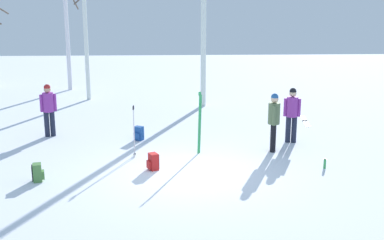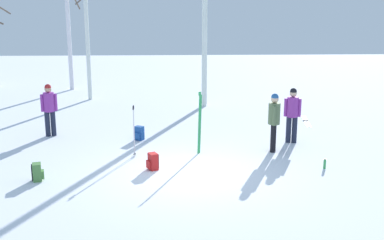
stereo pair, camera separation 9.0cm
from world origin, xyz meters
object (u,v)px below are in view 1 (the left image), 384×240
(water_bottle_0, at_px, (325,164))
(birch_tree_3, at_px, (203,11))
(ski_pair_planted_0, at_px, (200,123))
(birch_tree_2, at_px, (84,13))
(person_2, at_px, (292,112))
(ski_pair_lying_0, at_px, (305,121))
(birch_tree_1, at_px, (67,33))
(backpack_0, at_px, (38,173))
(person_0, at_px, (274,118))
(person_1, at_px, (48,107))
(backpack_1, at_px, (153,162))
(backpack_2, at_px, (139,133))
(ski_poles_0, at_px, (134,130))

(water_bottle_0, bearing_deg, birch_tree_3, 107.87)
(ski_pair_planted_0, height_order, birch_tree_2, birch_tree_2)
(birch_tree_3, bearing_deg, person_2, -67.48)
(ski_pair_lying_0, height_order, birch_tree_1, birch_tree_1)
(ski_pair_lying_0, xyz_separation_m, backpack_0, (-8.19, -5.74, 0.20))
(person_0, xyz_separation_m, person_2, (0.76, 0.89, 0.00))
(person_0, distance_m, birch_tree_2, 10.97)
(person_1, distance_m, backpack_0, 4.25)
(backpack_1, xyz_separation_m, birch_tree_3, (1.86, 8.00, 3.72))
(person_1, height_order, backpack_2, person_1)
(person_1, bearing_deg, birch_tree_3, 40.67)
(ski_pair_lying_0, height_order, backpack_0, backpack_0)
(backpack_1, height_order, birch_tree_3, birch_tree_3)
(backpack_1, bearing_deg, birch_tree_1, 110.32)
(backpack_1, xyz_separation_m, birch_tree_2, (-3.23, 9.67, 3.64))
(ski_poles_0, bearing_deg, backpack_0, -140.48)
(backpack_1, distance_m, backpack_2, 2.88)
(person_0, xyz_separation_m, ski_pair_planted_0, (-2.15, -0.08, -0.09))
(person_1, bearing_deg, person_2, -8.00)
(backpack_0, relative_size, backpack_2, 1.00)
(backpack_2, xyz_separation_m, water_bottle_0, (5.02, -2.94, -0.09))
(person_0, relative_size, person_2, 1.00)
(ski_pair_planted_0, xyz_separation_m, birch_tree_1, (-5.89, 11.02, 1.95))
(ski_poles_0, xyz_separation_m, birch_tree_3, (2.42, 6.88, 3.15))
(ski_pair_planted_0, height_order, water_bottle_0, ski_pair_planted_0)
(person_0, height_order, ski_pair_planted_0, ski_pair_planted_0)
(person_0, relative_size, birch_tree_1, 0.32)
(backpack_1, bearing_deg, water_bottle_0, -1.44)
(ski_pair_lying_0, relative_size, water_bottle_0, 6.64)
(water_bottle_0, xyz_separation_m, birch_tree_1, (-9.08, 12.52, 2.71))
(water_bottle_0, bearing_deg, ski_pair_planted_0, 154.77)
(ski_pair_lying_0, bearing_deg, birch_tree_3, 140.32)
(person_1, height_order, backpack_0, person_1)
(ski_pair_planted_0, relative_size, ski_poles_0, 1.23)
(backpack_0, bearing_deg, birch_tree_3, 62.00)
(ski_pair_lying_0, xyz_separation_m, ski_poles_0, (-5.99, -3.92, 0.77))
(person_2, bearing_deg, backpack_1, -150.75)
(ski_pair_planted_0, xyz_separation_m, birch_tree_3, (0.57, 6.62, 3.04))
(person_2, bearing_deg, backpack_2, 174.26)
(person_0, distance_m, ski_poles_0, 4.02)
(person_0, xyz_separation_m, backpack_0, (-6.21, -2.16, -0.77))
(person_0, xyz_separation_m, person_1, (-6.90, 1.97, 0.00))
(backpack_0, xyz_separation_m, birch_tree_3, (4.62, 8.70, 3.72))
(person_2, relative_size, birch_tree_2, 0.23)
(backpack_2, distance_m, birch_tree_2, 8.21)
(birch_tree_1, xyz_separation_m, birch_tree_2, (1.37, -2.74, 1.02))
(backpack_2, relative_size, birch_tree_3, 0.06)
(person_2, relative_size, birch_tree_1, 0.32)
(backpack_0, relative_size, birch_tree_1, 0.08)
(ski_poles_0, height_order, birch_tree_1, birch_tree_1)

